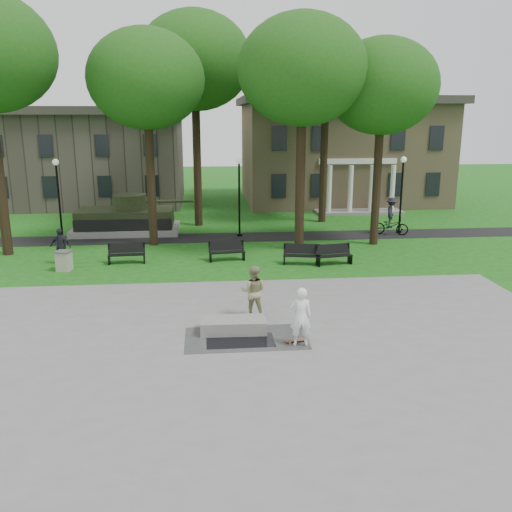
{
  "coord_description": "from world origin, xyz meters",
  "views": [
    {
      "loc": [
        -1.54,
        -19.9,
        7.09
      ],
      "look_at": [
        0.53,
        2.0,
        1.4
      ],
      "focal_mm": 38.0,
      "sensor_mm": 36.0,
      "label": 1
    }
  ],
  "objects_px": {
    "park_bench_0": "(127,253)",
    "trash_bin": "(64,261)",
    "concrete_block": "(234,325)",
    "skateboarder": "(301,317)",
    "friend_watching": "(253,291)",
    "cyclist": "(391,220)"
  },
  "relations": [
    {
      "from": "park_bench_0",
      "to": "trash_bin",
      "type": "height_order",
      "value": "park_bench_0"
    },
    {
      "from": "concrete_block",
      "to": "cyclist",
      "type": "xyz_separation_m",
      "value": [
        10.49,
        14.68,
        0.69
      ]
    },
    {
      "from": "friend_watching",
      "to": "park_bench_0",
      "type": "relative_size",
      "value": 1.04
    },
    {
      "from": "skateboarder",
      "to": "trash_bin",
      "type": "relative_size",
      "value": 2.0
    },
    {
      "from": "cyclist",
      "to": "park_bench_0",
      "type": "height_order",
      "value": "cyclist"
    },
    {
      "from": "concrete_block",
      "to": "skateboarder",
      "type": "relative_size",
      "value": 1.15
    },
    {
      "from": "concrete_block",
      "to": "trash_bin",
      "type": "relative_size",
      "value": 2.29
    },
    {
      "from": "skateboarder",
      "to": "park_bench_0",
      "type": "distance_m",
      "value": 12.73
    },
    {
      "from": "concrete_block",
      "to": "skateboarder",
      "type": "bearing_deg",
      "value": -32.83
    },
    {
      "from": "friend_watching",
      "to": "park_bench_0",
      "type": "distance_m",
      "value": 9.77
    },
    {
      "from": "concrete_block",
      "to": "friend_watching",
      "type": "bearing_deg",
      "value": 60.15
    },
    {
      "from": "trash_bin",
      "to": "skateboarder",
      "type": "bearing_deg",
      "value": -45.03
    },
    {
      "from": "park_bench_0",
      "to": "trash_bin",
      "type": "xyz_separation_m",
      "value": [
        -2.77,
        -1.1,
        -0.04
      ]
    },
    {
      "from": "skateboarder",
      "to": "cyclist",
      "type": "distance_m",
      "value": 18.09
    },
    {
      "from": "concrete_block",
      "to": "friend_watching",
      "type": "height_order",
      "value": "friend_watching"
    },
    {
      "from": "friend_watching",
      "to": "park_bench_0",
      "type": "bearing_deg",
      "value": -42.49
    },
    {
      "from": "skateboarder",
      "to": "cyclist",
      "type": "height_order",
      "value": "cyclist"
    },
    {
      "from": "park_bench_0",
      "to": "trash_bin",
      "type": "bearing_deg",
      "value": -161.67
    },
    {
      "from": "cyclist",
      "to": "trash_bin",
      "type": "xyz_separation_m",
      "value": [
        -18.05,
        -6.38,
        -0.45
      ]
    },
    {
      "from": "concrete_block",
      "to": "trash_bin",
      "type": "height_order",
      "value": "trash_bin"
    },
    {
      "from": "skateboarder",
      "to": "park_bench_0",
      "type": "relative_size",
      "value": 1.05
    },
    {
      "from": "cyclist",
      "to": "concrete_block",
      "type": "bearing_deg",
      "value": 164.72
    }
  ]
}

